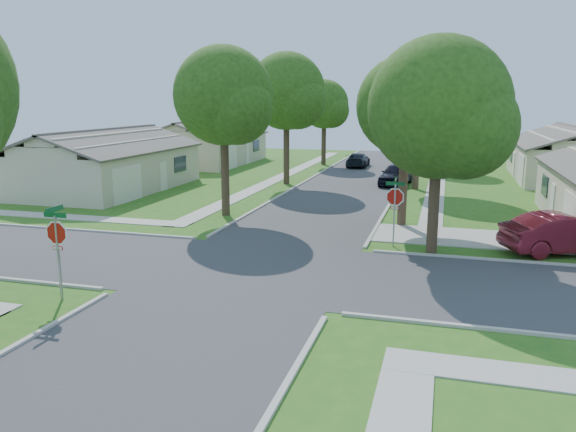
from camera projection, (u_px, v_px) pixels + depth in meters
The scene contains 20 objects.
ground at pixel (253, 269), 20.80m from camera, with size 100.00×100.00×0.00m, color #2B601A.
road_ns at pixel (253, 269), 20.80m from camera, with size 7.00×100.00×0.02m, color #333335.
sidewalk_ne at pixel (437, 180), 43.67m from camera, with size 1.20×40.00×0.04m, color #9E9B91.
sidewalk_nw at pixel (287, 174), 46.92m from camera, with size 1.20×40.00×0.04m, color #9E9B91.
driveway at pixel (470, 238), 25.39m from camera, with size 8.80×3.60×0.05m, color #9E9B91.
stop_sign_sw at pixel (57, 237), 17.21m from camera, with size 1.05×0.80×2.98m.
stop_sign_ne at pixel (395, 200), 23.57m from camera, with size 1.05×0.80×2.98m.
tree_e_near at pixel (407, 111), 26.87m from camera, with size 4.97×4.80×8.28m.
tree_e_mid at pixel (420, 98), 38.05m from camera, with size 5.59×5.40×9.21m.
tree_e_far at pixel (427, 101), 50.36m from camera, with size 5.17×5.00×8.72m.
tree_w_near at pixel (224, 100), 29.28m from camera, with size 5.38×5.20×8.97m.
tree_w_mid at pixel (287, 95), 40.51m from camera, with size 5.80×5.60×9.56m.
tree_w_far at pixel (325, 106), 52.95m from camera, with size 4.76×4.60×8.04m.
tree_ne_corner at pixel (440, 114), 21.93m from camera, with size 5.80×5.60×8.66m.
house_ne_far at pixel (570, 160), 43.55m from camera, with size 8.42×13.60×4.23m.
house_nw_near at pixel (106, 168), 38.88m from camera, with size 8.42×13.60×4.23m.
house_nw_far at pixel (206, 148), 54.90m from camera, with size 8.42×13.60×4.23m.
car_driveway at pixel (565, 234), 22.76m from camera, with size 1.75×5.01×1.65m, color maroon.
car_curb_east at pixel (396, 174), 41.10m from camera, with size 1.87×4.64×1.58m, color black.
car_curb_west at pixel (358, 160), 52.09m from camera, with size 1.82×4.49×1.30m, color black.
Camera 1 is at (6.68, -18.86, 6.17)m, focal length 35.00 mm.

